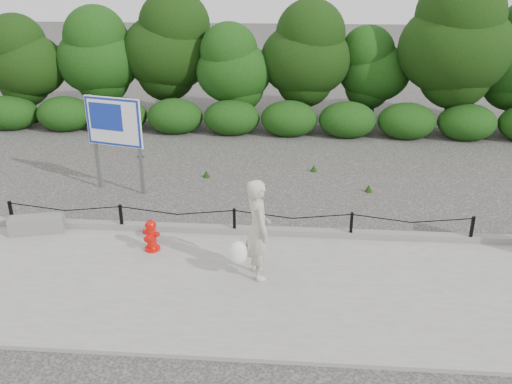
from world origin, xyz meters
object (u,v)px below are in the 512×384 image
object	(u,v)px
fire_hydrant	(151,235)
advertising_sign	(114,126)
concrete_block	(37,224)
pedestrian	(257,231)

from	to	relation	value
fire_hydrant	advertising_sign	bearing A→B (deg)	133.20
concrete_block	pedestrian	bearing A→B (deg)	-15.96
pedestrian	fire_hydrant	bearing A→B (deg)	48.81
concrete_block	advertising_sign	bearing A→B (deg)	68.46
concrete_block	advertising_sign	size ratio (longest dim) A/B	0.45
fire_hydrant	concrete_block	distance (m)	2.77
fire_hydrant	pedestrian	xyz separation A→B (m)	(2.22, -0.82, 0.61)
fire_hydrant	pedestrian	bearing A→B (deg)	-4.82
fire_hydrant	pedestrian	size ratio (longest dim) A/B	0.35
fire_hydrant	advertising_sign	world-z (taller)	advertising_sign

